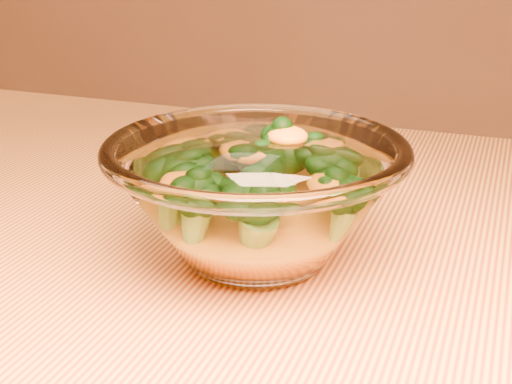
# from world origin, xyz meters

# --- Properties ---
(table) EXTENTS (1.20, 0.80, 0.75)m
(table) POSITION_xyz_m (0.00, 0.00, 0.65)
(table) COLOR gold
(table) RESTS_ON ground
(glass_bowl) EXTENTS (0.21, 0.21, 0.09)m
(glass_bowl) POSITION_xyz_m (0.11, 0.02, 0.80)
(glass_bowl) COLOR white
(glass_bowl) RESTS_ON table
(cheese_sauce) EXTENTS (0.12, 0.12, 0.03)m
(cheese_sauce) POSITION_xyz_m (0.11, 0.02, 0.78)
(cheese_sauce) COLOR orange
(cheese_sauce) RESTS_ON glass_bowl
(broccoli_heap) EXTENTS (0.14, 0.13, 0.07)m
(broccoli_heap) POSITION_xyz_m (0.11, 0.02, 0.81)
(broccoli_heap) COLOR black
(broccoli_heap) RESTS_ON cheese_sauce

